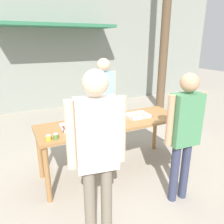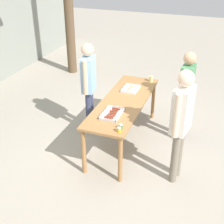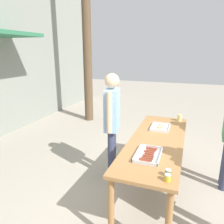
{
  "view_description": "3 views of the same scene",
  "coord_description": "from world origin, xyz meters",
  "px_view_note": "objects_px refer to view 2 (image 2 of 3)",
  "views": [
    {
      "loc": [
        -1.37,
        -2.79,
        2.03
      ],
      "look_at": [
        0.0,
        0.0,
        1.0
      ],
      "focal_mm": 35.0,
      "sensor_mm": 36.0,
      "label": 1
    },
    {
      "loc": [
        -4.64,
        -1.47,
        3.27
      ],
      "look_at": [
        -0.55,
        0.02,
        0.9
      ],
      "focal_mm": 50.0,
      "sensor_mm": 36.0,
      "label": 2
    },
    {
      "loc": [
        -2.91,
        -0.38,
        2.06
      ],
      "look_at": [
        0.2,
        0.75,
        1.13
      ],
      "focal_mm": 35.0,
      "sensor_mm": 36.0,
      "label": 3
    }
  ],
  "objects_px": {
    "beer_cup": "(151,79)",
    "food_tray_sausages": "(112,114)",
    "person_customer_with_cup": "(186,89)",
    "person_customer_holding_hotdog": "(181,117)",
    "person_server_behind_table": "(89,80)",
    "food_tray_buns": "(131,89)",
    "condiment_jar_mustard": "(119,130)",
    "condiment_jar_ketchup": "(121,127)"
  },
  "relations": [
    {
      "from": "condiment_jar_mustard",
      "to": "condiment_jar_ketchup",
      "type": "height_order",
      "value": "same"
    },
    {
      "from": "beer_cup",
      "to": "person_customer_holding_hotdog",
      "type": "relative_size",
      "value": 0.06
    },
    {
      "from": "person_customer_holding_hotdog",
      "to": "condiment_jar_ketchup",
      "type": "bearing_deg",
      "value": -65.36
    },
    {
      "from": "food_tray_sausages",
      "to": "person_customer_with_cup",
      "type": "xyz_separation_m",
      "value": [
        1.04,
        -1.0,
        0.16
      ]
    },
    {
      "from": "person_server_behind_table",
      "to": "person_customer_with_cup",
      "type": "bearing_deg",
      "value": -90.0
    },
    {
      "from": "food_tray_sausages",
      "to": "food_tray_buns",
      "type": "height_order",
      "value": "food_tray_buns"
    },
    {
      "from": "condiment_jar_ketchup",
      "to": "beer_cup",
      "type": "relative_size",
      "value": 0.63
    },
    {
      "from": "beer_cup",
      "to": "person_customer_with_cup",
      "type": "bearing_deg",
      "value": -123.75
    },
    {
      "from": "food_tray_buns",
      "to": "person_server_behind_table",
      "type": "distance_m",
      "value": 0.81
    },
    {
      "from": "food_tray_sausages",
      "to": "food_tray_buns",
      "type": "bearing_deg",
      "value": 0.04
    },
    {
      "from": "person_customer_with_cup",
      "to": "food_tray_sausages",
      "type": "bearing_deg",
      "value": -39.23
    },
    {
      "from": "food_tray_sausages",
      "to": "person_customer_with_cup",
      "type": "height_order",
      "value": "person_customer_with_cup"
    },
    {
      "from": "condiment_jar_mustard",
      "to": "condiment_jar_ketchup",
      "type": "bearing_deg",
      "value": 2.3
    },
    {
      "from": "condiment_jar_ketchup",
      "to": "person_server_behind_table",
      "type": "bearing_deg",
      "value": 42.08
    },
    {
      "from": "food_tray_buns",
      "to": "person_customer_with_cup",
      "type": "relative_size",
      "value": 0.22
    },
    {
      "from": "food_tray_sausages",
      "to": "person_customer_holding_hotdog",
      "type": "relative_size",
      "value": 0.25
    },
    {
      "from": "food_tray_buns",
      "to": "person_customer_with_cup",
      "type": "xyz_separation_m",
      "value": [
        0.01,
        -1.01,
        0.15
      ]
    },
    {
      "from": "food_tray_sausages",
      "to": "food_tray_buns",
      "type": "distance_m",
      "value": 1.03
    },
    {
      "from": "beer_cup",
      "to": "food_tray_buns",
      "type": "bearing_deg",
      "value": 152.62
    },
    {
      "from": "condiment_jar_ketchup",
      "to": "person_customer_with_cup",
      "type": "height_order",
      "value": "person_customer_with_cup"
    },
    {
      "from": "food_tray_sausages",
      "to": "person_customer_holding_hotdog",
      "type": "distance_m",
      "value": 1.13
    },
    {
      "from": "food_tray_sausages",
      "to": "person_customer_with_cup",
      "type": "bearing_deg",
      "value": -43.87
    },
    {
      "from": "condiment_jar_mustard",
      "to": "person_customer_with_cup",
      "type": "distance_m",
      "value": 1.66
    },
    {
      "from": "food_tray_buns",
      "to": "person_customer_holding_hotdog",
      "type": "bearing_deg",
      "value": -136.76
    },
    {
      "from": "beer_cup",
      "to": "condiment_jar_ketchup",
      "type": "bearing_deg",
      "value": -179.89
    },
    {
      "from": "beer_cup",
      "to": "person_server_behind_table",
      "type": "height_order",
      "value": "person_server_behind_table"
    },
    {
      "from": "food_tray_buns",
      "to": "beer_cup",
      "type": "bearing_deg",
      "value": -27.38
    },
    {
      "from": "person_customer_holding_hotdog",
      "to": "food_tray_sausages",
      "type": "bearing_deg",
      "value": -87.09
    },
    {
      "from": "beer_cup",
      "to": "person_server_behind_table",
      "type": "bearing_deg",
      "value": 128.27
    },
    {
      "from": "food_tray_sausages",
      "to": "beer_cup",
      "type": "height_order",
      "value": "beer_cup"
    },
    {
      "from": "condiment_jar_ketchup",
      "to": "person_customer_with_cup",
      "type": "xyz_separation_m",
      "value": [
        1.4,
        -0.74,
        0.13
      ]
    },
    {
      "from": "condiment_jar_ketchup",
      "to": "person_server_behind_table",
      "type": "height_order",
      "value": "person_server_behind_table"
    },
    {
      "from": "food_tray_buns",
      "to": "condiment_jar_mustard",
      "type": "height_order",
      "value": "condiment_jar_mustard"
    },
    {
      "from": "condiment_jar_mustard",
      "to": "person_server_behind_table",
      "type": "xyz_separation_m",
      "value": [
        1.2,
        1.0,
        0.17
      ]
    },
    {
      "from": "beer_cup",
      "to": "person_customer_holding_hotdog",
      "type": "distance_m",
      "value": 1.88
    },
    {
      "from": "food_tray_buns",
      "to": "condiment_jar_ketchup",
      "type": "distance_m",
      "value": 1.41
    },
    {
      "from": "beer_cup",
      "to": "food_tray_sausages",
      "type": "bearing_deg",
      "value": 170.32
    },
    {
      "from": "condiment_jar_mustard",
      "to": "person_server_behind_table",
      "type": "distance_m",
      "value": 1.57
    },
    {
      "from": "food_tray_buns",
      "to": "condiment_jar_mustard",
      "type": "xyz_separation_m",
      "value": [
        -1.47,
        -0.27,
        0.02
      ]
    },
    {
      "from": "condiment_jar_ketchup",
      "to": "beer_cup",
      "type": "xyz_separation_m",
      "value": [
        1.89,
        0.0,
        0.02
      ]
    },
    {
      "from": "food_tray_sausages",
      "to": "beer_cup",
      "type": "distance_m",
      "value": 1.56
    },
    {
      "from": "person_server_behind_table",
      "to": "food_tray_sausages",
      "type": "bearing_deg",
      "value": -145.28
    }
  ]
}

